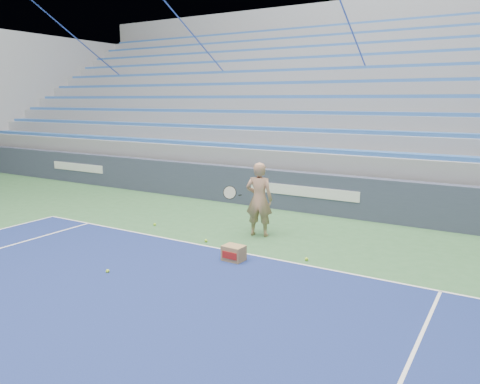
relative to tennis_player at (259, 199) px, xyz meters
name	(u,v)px	position (x,y,z in m)	size (l,w,h in m)	color
sponsor_barrier	(305,192)	(-0.04, 2.71, -0.30)	(30.00, 0.32, 1.10)	#353C51
bleachers	(367,119)	(-0.04, 8.42, 1.51)	(31.00, 9.15, 7.30)	gray
tennis_player	(259,199)	(0.00, 0.00, 0.00)	(0.95, 0.89, 1.69)	tan
ball_box	(234,253)	(0.41, -1.75, -0.70)	(0.42, 0.33, 0.30)	#9E7A4C
tennis_ball_0	(306,259)	(1.62, -1.03, -0.81)	(0.07, 0.07, 0.07)	#B1E42E
tennis_ball_1	(206,241)	(-0.74, -1.04, -0.81)	(0.07, 0.07, 0.07)	#B1E42E
tennis_ball_2	(108,271)	(-1.19, -3.47, -0.81)	(0.07, 0.07, 0.07)	#B1E42E
tennis_ball_3	(155,224)	(-2.61, -0.58, -0.81)	(0.07, 0.07, 0.07)	#B1E42E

